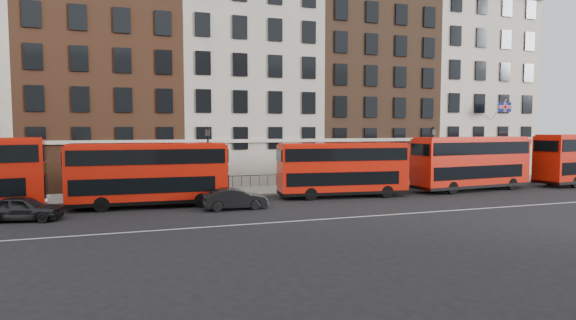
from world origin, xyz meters
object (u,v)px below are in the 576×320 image
object	(u,v)px
bus_d	(471,162)
bus_c	(342,168)
car_rear	(23,208)
traffic_light	(490,158)
bus_b	(149,173)
car_front	(235,199)

from	to	relation	value
bus_d	bus_c	bearing A→B (deg)	175.08
car_rear	traffic_light	distance (m)	38.65
bus_c	traffic_light	world-z (taller)	bus_c
car_rear	bus_d	bearing A→B (deg)	-73.78
bus_b	car_rear	size ratio (longest dim) A/B	2.45
bus_c	car_rear	xyz separation A→B (m)	(-21.19, -2.51, -1.53)
bus_b	car_front	size ratio (longest dim) A/B	2.47
traffic_light	bus_c	bearing A→B (deg)	-169.11
bus_b	bus_c	distance (m)	14.21
traffic_light	bus_b	bearing A→B (deg)	-174.02
bus_b	traffic_light	world-z (taller)	bus_b
bus_b	traffic_light	bearing A→B (deg)	8.32
car_rear	bus_c	bearing A→B (deg)	-71.33
car_front	traffic_light	distance (m)	26.60
bus_b	bus_d	bearing A→B (deg)	2.33
bus_b	bus_c	world-z (taller)	bus_b
bus_c	car_rear	world-z (taller)	bus_c
car_rear	traffic_light	bearing A→B (deg)	-69.48
car_rear	bus_b	bearing A→B (deg)	-58.31
bus_d	car_rear	distance (m)	33.33
bus_d	traffic_light	world-z (taller)	bus_d
traffic_light	bus_d	bearing A→B (deg)	-146.69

